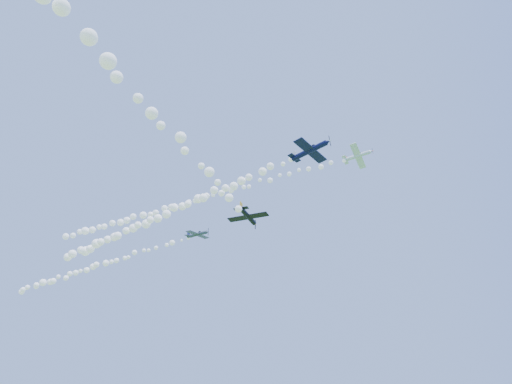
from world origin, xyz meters
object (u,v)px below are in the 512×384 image
(plane_white, at_px, (358,156))
(plane_navy, at_px, (310,150))
(plane_black, at_px, (248,216))
(plane_grey, at_px, (198,234))

(plane_white, relative_size, plane_navy, 0.79)
(plane_navy, distance_m, plane_black, 16.87)
(plane_navy, xyz_separation_m, plane_grey, (-28.77, 17.86, -3.36))
(plane_white, xyz_separation_m, plane_navy, (-7.26, -16.10, -8.49))
(plane_white, bearing_deg, plane_navy, -105.34)
(plane_navy, distance_m, plane_grey, 34.03)
(plane_white, relative_size, plane_grey, 1.03)
(plane_black, bearing_deg, plane_grey, 45.98)
(plane_white, xyz_separation_m, plane_grey, (-36.03, 1.76, -11.85))
(plane_white, height_order, plane_grey, plane_white)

